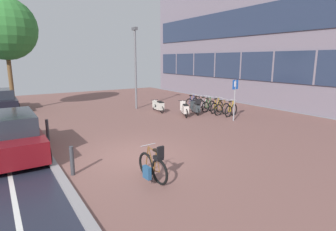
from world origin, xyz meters
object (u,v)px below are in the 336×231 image
object	(u,v)px
parked_car_far	(1,101)
bicycle_rack_03	(208,106)
parked_car_near	(11,135)
scooter_mid	(159,106)
bollard_near	(72,161)
bicycle_rack_04	(205,105)
bicycle_rack_05	(197,104)
lamp_post	(135,64)
bicycle_foreground	(153,167)
bicycle_rack_02	(217,107)
bicycle_rack_00	(231,110)
bollard_far	(47,130)
scooter_near	(196,107)
parking_sign	(235,96)
bicycle_rack_01	(222,109)
street_tree	(5,29)
scooter_far	(185,109)
bicycle_rack_06	(192,103)

from	to	relation	value
parked_car_far	bicycle_rack_03	bearing A→B (deg)	-34.24
parked_car_near	scooter_mid	bearing A→B (deg)	25.18
bollard_near	bicycle_rack_04	bearing A→B (deg)	30.71
bicycle_rack_05	lamp_post	xyz separation A→B (m)	(-3.47, 2.24, 2.63)
bicycle_foreground	bollard_near	bearing A→B (deg)	138.50
bicycle_rack_05	bicycle_rack_04	bearing A→B (deg)	-78.88
bicycle_rack_04	bicycle_rack_05	distance (m)	0.62
bicycle_rack_02	lamp_post	bearing A→B (deg)	131.18
bicycle_rack_00	bollard_far	distance (m)	9.94
bicycle_rack_04	scooter_near	size ratio (longest dim) A/B	0.83
parking_sign	bicycle_rack_01	bearing A→B (deg)	67.02
bicycle_rack_00	bicycle_foreground	bearing A→B (deg)	-148.23
bicycle_foreground	scooter_mid	distance (m)	9.96
scooter_mid	street_tree	xyz separation A→B (m)	(-7.72, 5.23, 4.71)
bicycle_foreground	scooter_mid	world-z (taller)	bicycle_foreground
street_tree	lamp_post	bearing A→B (deg)	-25.43
bicycle_rack_02	bollard_far	size ratio (longest dim) A/B	1.54
scooter_far	parked_car_near	bearing A→B (deg)	-167.32
bollard_far	bollard_near	bearing A→B (deg)	-90.00
scooter_mid	bollard_near	distance (m)	9.84
scooter_far	scooter_mid	bearing A→B (deg)	107.68
bicycle_rack_03	parked_car_near	world-z (taller)	parked_car_near
scooter_far	bollard_near	bearing A→B (deg)	-147.03
street_tree	bollard_far	size ratio (longest dim) A/B	7.74
bicycle_rack_02	parked_car_far	distance (m)	13.88
scooter_mid	scooter_far	distance (m)	2.01
bicycle_rack_00	bollard_far	size ratio (longest dim) A/B	1.46
parked_car_near	street_tree	world-z (taller)	street_tree
bicycle_rack_03	bicycle_rack_05	bearing A→B (deg)	86.74
scooter_far	parking_sign	xyz separation A→B (m)	(1.46, -2.48, 0.98)
parked_car_far	bollard_near	world-z (taller)	parked_car_far
bicycle_rack_05	scooter_far	bearing A→B (deg)	-144.54
scooter_far	parked_car_far	size ratio (longest dim) A/B	0.42
bicycle_rack_01	street_tree	xyz separation A→B (m)	(-10.47, 8.02, 4.74)
bicycle_foreground	bicycle_rack_01	distance (m)	9.82
street_tree	bicycle_rack_05	bearing A→B (deg)	-27.98
parked_car_near	scooter_near	bearing A→B (deg)	11.89
scooter_far	bicycle_rack_00	bearing A→B (deg)	-32.93
bicycle_rack_01	bicycle_rack_04	distance (m)	1.83
parked_car_far	bicycle_rack_05	bearing A→B (deg)	-29.57
bollard_far	scooter_mid	bearing A→B (deg)	22.32
scooter_near	bicycle_rack_03	bearing A→B (deg)	13.15
bicycle_rack_00	bicycle_rack_01	xyz separation A→B (m)	(-0.14, 0.61, -0.00)
parked_car_near	lamp_post	world-z (taller)	lamp_post
bicycle_rack_04	scooter_near	distance (m)	1.69
bicycle_rack_04	bicycle_rack_01	bearing A→B (deg)	-95.31
scooter_mid	parked_car_near	xyz separation A→B (m)	(-8.38, -3.94, 0.33)
bollard_far	bicycle_rack_06	bearing A→B (deg)	17.68
bicycle_rack_00	bicycle_rack_03	size ratio (longest dim) A/B	0.99
bicycle_rack_03	street_tree	bearing A→B (deg)	146.93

